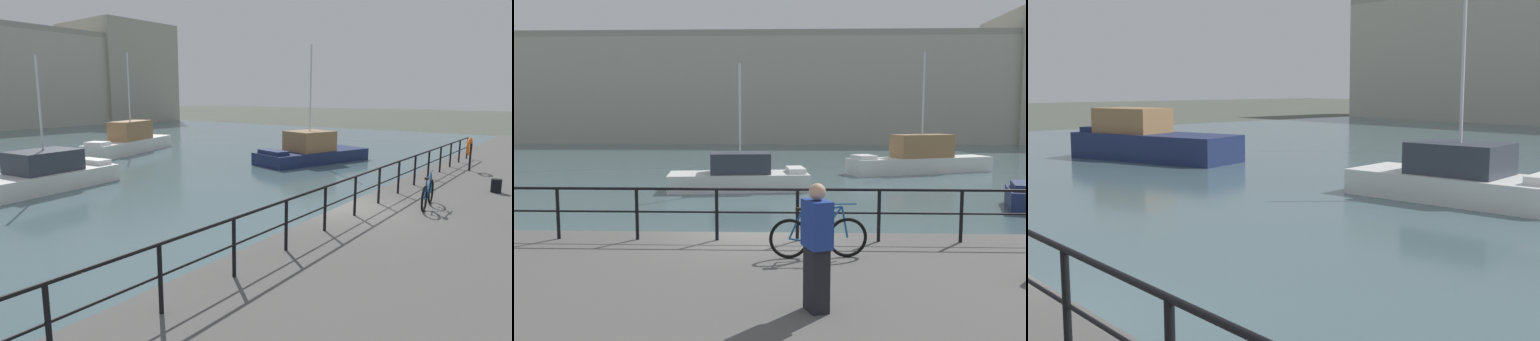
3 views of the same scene
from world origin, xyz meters
The scene contains 8 objects.
ground_plane centered at (0.00, 0.00, 0.00)m, with size 240.00×240.00×0.00m, color #4C5147.
water_basin centered at (0.00, 30.20, 0.01)m, with size 80.00×60.00×0.01m, color #476066.
harbor_building centered at (6.09, 56.26, 6.37)m, with size 78.40×14.30×15.26m.
moored_small_launch centered at (8.66, 21.43, 0.87)m, with size 9.22×4.96×7.21m.
moored_blue_motorboat centered at (-1.60, 13.87, 0.68)m, with size 6.79×3.35×5.93m.
quay_railing centered at (0.08, -0.75, 1.82)m, with size 24.61×0.07×1.08m.
parked_bicycle centered at (1.26, -2.03, 1.47)m, with size 1.76×0.27×0.98m.
standing_person centered at (1.09, -4.63, 1.94)m, with size 0.42×0.51×1.69m.
Camera 2 is at (0.73, -11.51, 3.68)m, focal length 37.97 mm.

